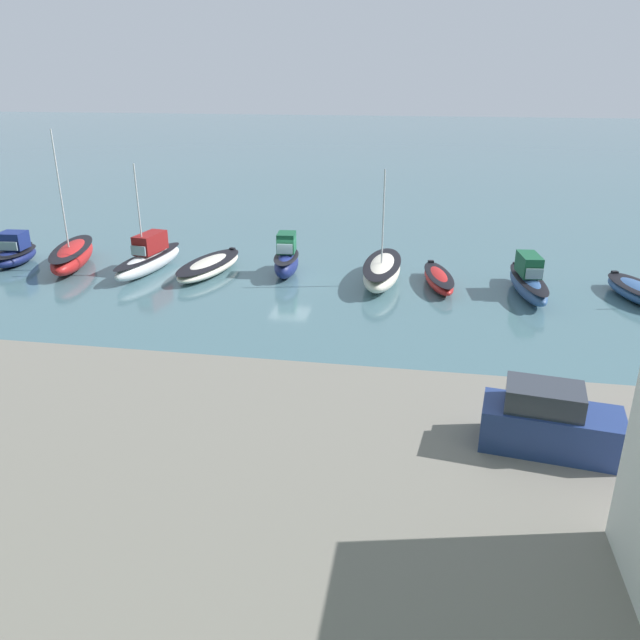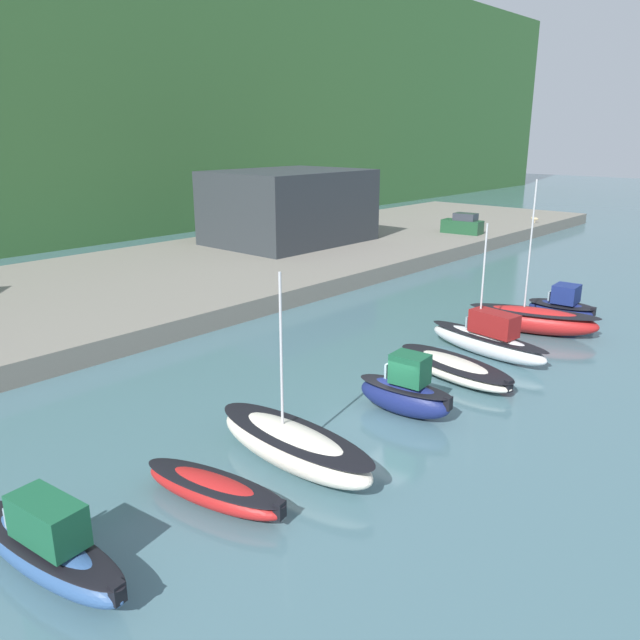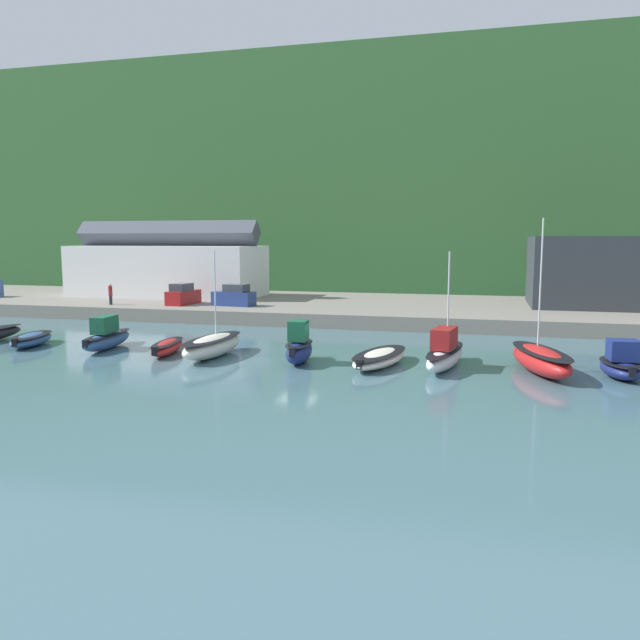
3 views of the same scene
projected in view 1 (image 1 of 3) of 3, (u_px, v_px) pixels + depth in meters
The scene contains 12 objects.
ground_plane at pixel (290, 277), 40.32m from camera, with size 320.00×320.00×0.00m, color #476B75.
quay_promenade at pixel (69, 570), 15.78m from camera, with size 130.38×23.30×1.27m.
moored_boat_1 at pixel (637, 291), 36.24m from camera, with size 3.44×5.76×0.93m.
moored_boat_2 at pixel (528, 281), 36.77m from camera, with size 2.26×6.70×2.41m.
moored_boat_3 at pixel (438, 279), 38.33m from camera, with size 2.51×5.76×0.92m.
moored_boat_4 at pixel (382, 271), 38.95m from camera, with size 2.53×7.50×7.11m.
moored_boat_5 at pixel (286, 260), 40.37m from camera, with size 1.90×4.46×2.76m.
moored_boat_6 at pixel (209, 266), 40.85m from camera, with size 3.73×7.25×0.93m.
moored_boat_7 at pixel (149, 258), 41.04m from camera, with size 2.71×7.53×7.12m.
moored_boat_8 at pixel (72, 255), 42.03m from camera, with size 4.25×7.89×9.08m.
moored_boat_9 at pixel (14, 253), 42.79m from camera, with size 2.51×4.40×2.21m.
parked_car_2 at pixel (549, 423), 19.42m from camera, with size 4.41×2.36×2.16m.
Camera 1 is at (-8.31, 37.62, 12.37)m, focal length 35.00 mm.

